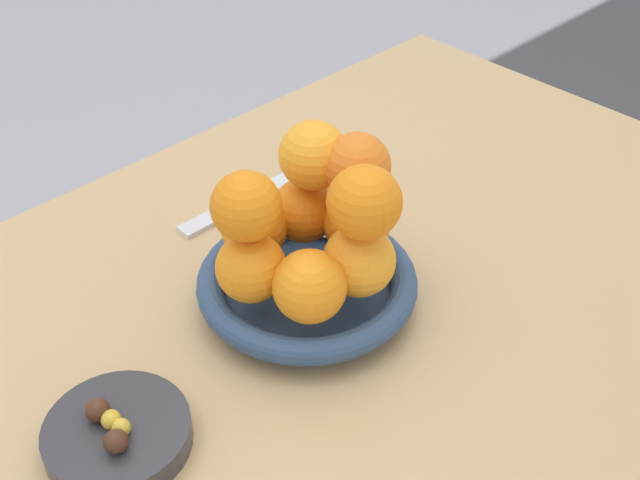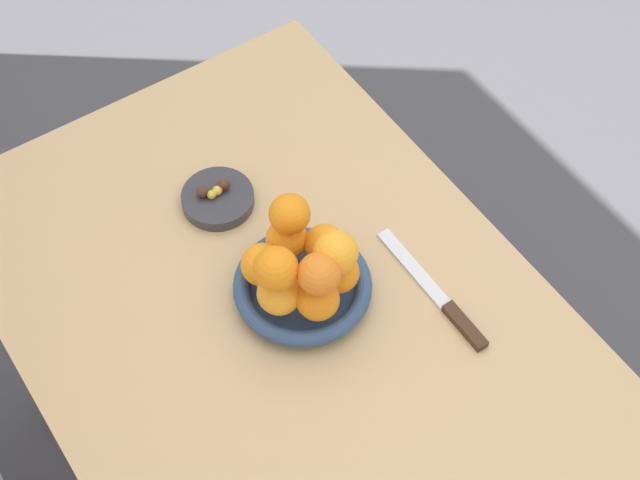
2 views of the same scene
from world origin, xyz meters
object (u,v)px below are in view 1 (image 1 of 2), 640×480
at_px(orange_7, 313,155).
at_px(orange_3, 310,287).
at_px(candy_dish, 118,435).
at_px(knife, 287,178).
at_px(orange_1, 254,229).
at_px(candy_ball_3, 98,410).
at_px(candy_ball_2, 111,420).
at_px(candy_ball_1, 116,442).
at_px(dining_table, 350,377).
at_px(orange_9, 357,166).
at_px(orange_4, 360,260).
at_px(orange_6, 246,206).
at_px(orange_0, 304,210).
at_px(orange_2, 251,268).
at_px(orange_5, 357,223).
at_px(fruit_bowl, 307,285).
at_px(candy_ball_0, 121,427).
at_px(orange_8, 362,204).

bearing_deg(orange_7, orange_3, 44.86).
bearing_deg(candy_dish, orange_3, 171.45).
bearing_deg(orange_7, knife, -122.00).
bearing_deg(orange_1, candy_ball_3, 14.43).
xyz_separation_m(candy_ball_2, knife, (-0.36, -0.19, -0.03)).
distance_m(orange_7, candy_ball_1, 0.31).
distance_m(dining_table, orange_9, 0.23).
distance_m(orange_4, candy_ball_1, 0.26).
relative_size(orange_6, knife, 0.24).
xyz_separation_m(orange_0, orange_1, (0.05, -0.01, -0.00)).
distance_m(dining_table, orange_2, 0.19).
bearing_deg(orange_4, orange_0, -99.93).
relative_size(candy_dish, candy_ball_3, 5.89).
bearing_deg(orange_6, orange_5, 167.07).
distance_m(candy_ball_1, candy_ball_3, 0.04).
xyz_separation_m(orange_2, orange_7, (-0.10, -0.02, 0.07)).
height_order(orange_6, knife, orange_6).
xyz_separation_m(fruit_bowl, candy_ball_0, (0.23, 0.03, 0.01)).
xyz_separation_m(orange_4, candy_ball_2, (0.25, -0.04, -0.04)).
relative_size(orange_7, candy_ball_2, 4.06).
bearing_deg(candy_dish, orange_4, 172.24).
bearing_deg(knife, orange_3, 52.67).
bearing_deg(orange_8, orange_1, -72.62).
height_order(orange_0, orange_3, orange_3).
xyz_separation_m(dining_table, candy_ball_2, (0.25, -0.03, 0.12)).
distance_m(orange_4, orange_5, 0.06).
bearing_deg(candy_dish, orange_6, -169.04).
bearing_deg(candy_dish, candy_ball_0, 89.76).
distance_m(orange_0, candy_ball_1, 0.29).
bearing_deg(candy_ball_3, orange_4, 168.87).
distance_m(candy_ball_0, candy_ball_2, 0.01).
height_order(candy_dish, orange_4, orange_4).
height_order(dining_table, orange_3, orange_3).
bearing_deg(orange_3, orange_4, 174.84).
bearing_deg(candy_ball_1, orange_1, -157.44).
relative_size(dining_table, orange_7, 16.44).
xyz_separation_m(fruit_bowl, candy_ball_2, (0.23, 0.02, 0.01)).
xyz_separation_m(fruit_bowl, candy_ball_1, (0.24, 0.04, 0.01)).
height_order(orange_0, orange_9, orange_9).
distance_m(orange_2, candy_ball_0, 0.18).
xyz_separation_m(fruit_bowl, orange_1, (0.02, -0.05, 0.05)).
xyz_separation_m(orange_1, orange_4, (-0.04, 0.11, 0.00)).
bearing_deg(orange_8, fruit_bowl, -75.09).
xyz_separation_m(orange_0, orange_9, (-0.02, 0.05, 0.07)).
distance_m(orange_1, orange_2, 0.06).
distance_m(orange_8, orange_9, 0.06).
xyz_separation_m(orange_7, candy_ball_0, (0.27, 0.06, -0.11)).
distance_m(orange_2, orange_4, 0.10).
height_order(orange_6, orange_8, orange_8).
height_order(orange_6, orange_9, orange_9).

